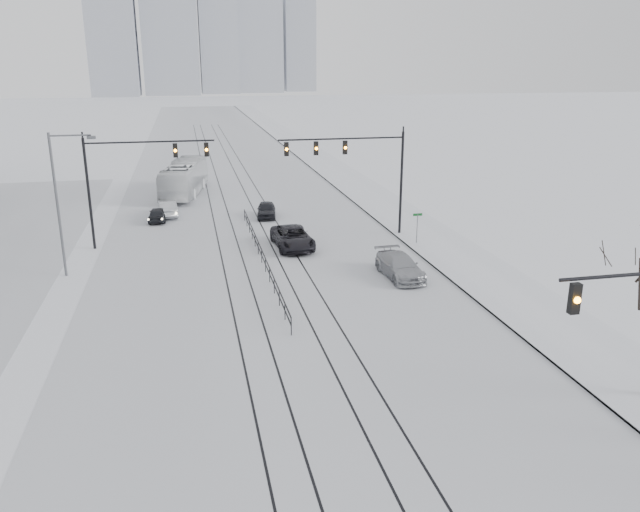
{
  "coord_description": "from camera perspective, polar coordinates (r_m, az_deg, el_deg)",
  "views": [
    {
      "loc": [
        -4.56,
        -10.06,
        12.98
      ],
      "look_at": [
        2.03,
        20.67,
        3.2
      ],
      "focal_mm": 35.0,
      "sensor_mm": 36.0,
      "label": 1
    }
  ],
  "objects": [
    {
      "name": "traffic_mast_ne",
      "position": [
        47.37,
        3.65,
        8.48
      ],
      "size": [
        9.6,
        0.37,
        8.0
      ],
      "color": "black",
      "rests_on": "ground"
    },
    {
      "name": "sedan_sb_outer",
      "position": [
        56.56,
        -13.74,
        4.24
      ],
      "size": [
        1.83,
        4.29,
        1.38
      ],
      "primitive_type": "imported",
      "rotation": [
        0.0,
        0.0,
        3.23
      ],
      "color": "#B6BABF",
      "rests_on": "ground"
    },
    {
      "name": "street_light_west",
      "position": [
        41.51,
        -22.57,
        5.17
      ],
      "size": [
        2.73,
        0.25,
        9.0
      ],
      "color": "#595B60",
      "rests_on": "ground"
    },
    {
      "name": "sidewalk_east",
      "position": [
        73.49,
        2.33,
        7.16
      ],
      "size": [
        5.0,
        260.0,
        0.16
      ],
      "primitive_type": "cube",
      "color": "silver",
      "rests_on": "ground"
    },
    {
      "name": "traffic_mast_nw",
      "position": [
        46.81,
        -16.94,
        7.44
      ],
      "size": [
        9.1,
        0.37,
        8.0
      ],
      "color": "black",
      "rests_on": "ground"
    },
    {
      "name": "sedan_sb_inner",
      "position": [
        54.9,
        -14.61,
        3.7
      ],
      "size": [
        1.68,
        3.68,
        1.22
      ],
      "primitive_type": "imported",
      "rotation": [
        0.0,
        0.0,
        3.07
      ],
      "color": "black",
      "rests_on": "ground"
    },
    {
      "name": "curb",
      "position": [
        72.93,
        0.46,
        7.08
      ],
      "size": [
        0.1,
        260.0,
        0.12
      ],
      "primitive_type": "cube",
      "color": "gray",
      "rests_on": "ground"
    },
    {
      "name": "median_fence",
      "position": [
        42.2,
        -5.36,
        0.04
      ],
      "size": [
        0.06,
        24.0,
        1.0
      ],
      "color": "black",
      "rests_on": "ground"
    },
    {
      "name": "sedan_nb_far",
      "position": [
        54.76,
        -4.92,
        4.22
      ],
      "size": [
        2.09,
        4.07,
        1.33
      ],
      "primitive_type": "imported",
      "rotation": [
        0.0,
        0.0,
        -0.14
      ],
      "color": "black",
      "rests_on": "ground"
    },
    {
      "name": "box_truck",
      "position": [
        65.39,
        -12.29,
        6.95
      ],
      "size": [
        5.16,
        12.48,
        3.39
      ],
      "primitive_type": "imported",
      "rotation": [
        0.0,
        0.0,
        2.95
      ],
      "color": "silver",
      "rests_on": "ground"
    },
    {
      "name": "sedan_nb_front",
      "position": [
        45.45,
        -2.53,
        1.68
      ],
      "size": [
        2.77,
        5.6,
        1.53
      ],
      "primitive_type": "imported",
      "rotation": [
        0.0,
        0.0,
        0.04
      ],
      "color": "black",
      "rests_on": "ground"
    },
    {
      "name": "street_sign",
      "position": [
        46.54,
        8.88,
        2.93
      ],
      "size": [
        0.7,
        0.06,
        2.4
      ],
      "color": "#595B60",
      "rests_on": "ground"
    },
    {
      "name": "sedan_nb_right",
      "position": [
        39.5,
        7.31,
        -0.95
      ],
      "size": [
        2.25,
        5.03,
        1.43
      ],
      "primitive_type": "imported",
      "rotation": [
        0.0,
        0.0,
        0.05
      ],
      "color": "#9EA0A6",
      "rests_on": "ground"
    },
    {
      "name": "skyline",
      "position": [
        284.4,
        -10.85,
        20.56
      ],
      "size": [
        96.0,
        48.0,
        72.0
      ],
      "color": "#A5AAB5",
      "rests_on": "ground"
    },
    {
      "name": "tram_rails",
      "position": [
        51.91,
        -6.69,
        2.71
      ],
      "size": [
        5.3,
        180.0,
        0.01
      ],
      "color": "black",
      "rests_on": "ground"
    },
    {
      "name": "road",
      "position": [
        71.4,
        -8.29,
        6.64
      ],
      "size": [
        22.0,
        260.0,
        0.02
      ],
      "primitive_type": "cube",
      "color": "silver",
      "rests_on": "ground"
    }
  ]
}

